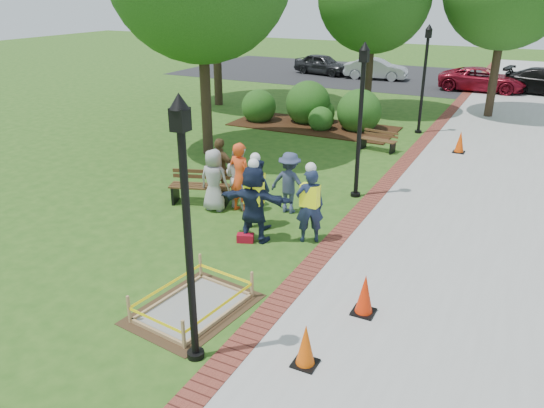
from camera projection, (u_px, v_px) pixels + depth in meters
The scene contains 31 objects.
ground at pixel (227, 261), 11.57m from camera, with size 100.00×100.00×0.00m, color #285116.
sidewalk at pixel (511, 166), 17.72m from camera, with size 6.00×60.00×0.02m, color #9E9E99.
brick_edging at pixel (413, 153), 19.08m from camera, with size 0.50×60.00×0.03m, color maroon.
mulch_bed at pixel (313, 126), 22.72m from camera, with size 7.00×3.00×0.05m, color #381E0F.
parking_lot at pixel (448, 81), 33.85m from camera, with size 36.00×12.00×0.01m, color black.
wet_concrete_pad at pixel (193, 298), 9.74m from camera, with size 1.98×2.50×0.55m.
bench_near at pixel (201, 194), 14.56m from camera, with size 1.74×1.05×0.90m.
bench_far at pixel (378, 145), 19.31m from camera, with size 1.37×0.62×0.71m.
cone_front at pixel (306, 346), 8.24m from camera, with size 0.38×0.38×0.76m.
cone_back at pixel (365, 295), 9.56m from camera, with size 0.41×0.41×0.81m.
cone_far at pixel (460, 143), 18.97m from camera, with size 0.41×0.41×0.81m.
toolbox at pixel (245, 238), 12.41m from camera, with size 0.39×0.21×0.19m, color #A00C20.
lamp_near at pixel (187, 216), 7.63m from camera, with size 0.28×0.28×4.26m.
lamp_mid at pixel (361, 110), 14.23m from camera, with size 0.28×0.28×4.26m.
lamp_far at pixel (425, 71), 20.84m from camera, with size 0.28×0.28×4.26m.
shrub_a at pixel (259, 121), 23.67m from camera, with size 1.52×1.52×1.52m, color #1C4714.
shrub_b at pixel (308, 122), 23.46m from camera, with size 1.96×1.96×1.96m, color #1C4714.
shrub_c at pixel (321, 130), 22.19m from camera, with size 1.06×1.06×1.06m, color #1C4714.
shrub_d at pixel (358, 130), 22.19m from camera, with size 1.84×1.84×1.84m, color #1C4714.
shrub_e at pixel (322, 123), 23.39m from camera, with size 1.09×1.09×1.09m, color #1C4714.
casual_person_a at pixel (214, 180), 13.93m from camera, with size 0.56×0.38×1.67m.
casual_person_b at pixel (240, 178), 13.82m from camera, with size 0.65×0.48×1.88m.
casual_person_c at pixel (238, 177), 14.16m from camera, with size 0.58×0.42×1.69m.
casual_person_d at pixel (221, 170), 14.62m from camera, with size 0.59×0.40×1.76m.
casual_person_e at pixel (290, 183), 13.80m from camera, with size 0.53×0.35×1.64m.
hivis_worker_a at pixel (254, 201), 12.15m from camera, with size 0.65×0.48×2.02m.
hivis_worker_b at pixel (310, 203), 12.13m from camera, with size 0.68×0.61×1.94m.
hivis_worker_c at pixel (256, 190), 12.95m from camera, with size 0.58×0.39×1.90m.
parked_car_a at pixel (322, 74), 36.38m from camera, with size 4.55×1.98×1.48m, color black.
parked_car_b at pixel (375, 79), 34.45m from camera, with size 4.40×1.91×1.43m, color #B0B1B6.
parked_car_c at pixel (481, 91), 30.53m from camera, with size 4.43×1.93×1.45m, color maroon.
Camera 1 is at (5.52, -8.68, 5.54)m, focal length 35.00 mm.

